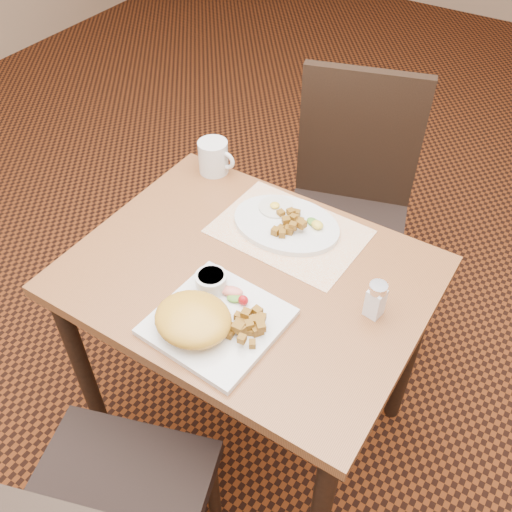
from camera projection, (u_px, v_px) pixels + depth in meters
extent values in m
plane|color=black|center=(250.00, 421.00, 1.99)|extent=(8.00, 8.00, 0.00)
cube|color=brown|center=(248.00, 276.00, 1.48)|extent=(0.90, 0.70, 0.03)
cylinder|color=black|center=(84.00, 372.00, 1.71)|extent=(0.05, 0.05, 0.71)
cylinder|color=black|center=(202.00, 254.00, 2.07)|extent=(0.05, 0.05, 0.71)
cylinder|color=black|center=(410.00, 351.00, 1.77)|extent=(0.05, 0.05, 0.71)
cube|color=black|center=(112.00, 507.00, 1.33)|extent=(0.53, 0.53, 0.05)
cylinder|color=black|center=(95.00, 464.00, 1.66)|extent=(0.04, 0.04, 0.42)
cylinder|color=black|center=(213.00, 494.00, 1.59)|extent=(0.04, 0.04, 0.42)
cube|color=black|center=(342.00, 233.00, 2.02)|extent=(0.52, 0.52, 0.05)
cylinder|color=black|center=(388.00, 256.00, 2.27)|extent=(0.04, 0.04, 0.42)
cylinder|color=black|center=(377.00, 324.00, 2.03)|extent=(0.04, 0.04, 0.42)
cylinder|color=black|center=(300.00, 240.00, 2.34)|extent=(0.04, 0.04, 0.42)
cylinder|color=black|center=(279.00, 304.00, 2.09)|extent=(0.04, 0.04, 0.42)
cube|color=black|center=(360.00, 138.00, 1.97)|extent=(0.41, 0.16, 0.50)
cube|color=white|center=(289.00, 232.00, 1.57)|extent=(0.41, 0.30, 0.00)
cube|color=silver|center=(217.00, 322.00, 1.34)|extent=(0.30, 0.30, 0.02)
ellipsoid|color=gold|center=(193.00, 319.00, 1.29)|extent=(0.18, 0.16, 0.07)
ellipsoid|color=gold|center=(197.00, 335.00, 1.28)|extent=(0.07, 0.07, 0.03)
ellipsoid|color=gold|center=(181.00, 306.00, 1.35)|extent=(0.07, 0.07, 0.03)
cylinder|color=silver|center=(211.00, 281.00, 1.39)|extent=(0.08, 0.08, 0.04)
cylinder|color=beige|center=(211.00, 276.00, 1.38)|extent=(0.06, 0.06, 0.01)
ellipsoid|color=#387223|center=(235.00, 298.00, 1.37)|extent=(0.05, 0.04, 0.01)
ellipsoid|color=red|center=(243.00, 300.00, 1.36)|extent=(0.03, 0.02, 0.03)
ellipsoid|color=#F28C72|center=(231.00, 291.00, 1.38)|extent=(0.07, 0.05, 0.02)
cylinder|color=white|center=(276.00, 207.00, 1.62)|extent=(0.10, 0.10, 0.01)
ellipsoid|color=yellow|center=(275.00, 205.00, 1.61)|extent=(0.03, 0.03, 0.01)
ellipsoid|color=#387223|center=(313.00, 222.00, 1.57)|extent=(0.05, 0.04, 0.01)
ellipsoid|color=yellow|center=(317.00, 225.00, 1.55)|extent=(0.04, 0.04, 0.02)
cube|color=white|center=(375.00, 303.00, 1.34)|extent=(0.04, 0.04, 0.08)
cylinder|color=silver|center=(378.00, 288.00, 1.30)|extent=(0.05, 0.05, 0.02)
cylinder|color=silver|center=(213.00, 157.00, 1.74)|extent=(0.09, 0.09, 0.10)
torus|color=silver|center=(226.00, 160.00, 1.73)|extent=(0.06, 0.02, 0.06)
cube|color=#926117|center=(241.00, 325.00, 1.31)|extent=(0.02, 0.02, 0.01)
cube|color=#926117|center=(242.00, 339.00, 1.26)|extent=(0.02, 0.02, 0.02)
cube|color=#926117|center=(241.00, 329.00, 1.28)|extent=(0.02, 0.02, 0.02)
cube|color=#926117|center=(261.00, 318.00, 1.30)|extent=(0.03, 0.03, 0.02)
cube|color=#926117|center=(256.00, 330.00, 1.30)|extent=(0.02, 0.02, 0.02)
cube|color=#926117|center=(250.00, 323.00, 1.31)|extent=(0.02, 0.02, 0.02)
cube|color=#926117|center=(253.00, 320.00, 1.30)|extent=(0.03, 0.03, 0.01)
cube|color=#926117|center=(242.00, 331.00, 1.30)|extent=(0.02, 0.02, 0.02)
cube|color=#926117|center=(248.00, 332.00, 1.30)|extent=(0.02, 0.02, 0.01)
cube|color=#926117|center=(236.00, 326.00, 1.29)|extent=(0.03, 0.03, 0.01)
cube|color=#926117|center=(257.00, 311.00, 1.32)|extent=(0.02, 0.02, 0.02)
cube|color=#926117|center=(238.00, 327.00, 1.28)|extent=(0.03, 0.02, 0.02)
cube|color=#926117|center=(238.00, 316.00, 1.33)|extent=(0.02, 0.02, 0.02)
cube|color=#926117|center=(257.00, 320.00, 1.30)|extent=(0.02, 0.02, 0.02)
cube|color=#926117|center=(257.00, 330.00, 1.30)|extent=(0.03, 0.03, 0.02)
cube|color=#926117|center=(249.00, 324.00, 1.29)|extent=(0.03, 0.03, 0.02)
cube|color=#926117|center=(229.00, 333.00, 1.29)|extent=(0.02, 0.02, 0.02)
cube|color=#926117|center=(246.00, 326.00, 1.31)|extent=(0.03, 0.03, 0.02)
cube|color=#926117|center=(246.00, 314.00, 1.31)|extent=(0.02, 0.02, 0.02)
cube|color=#926117|center=(252.00, 322.00, 1.31)|extent=(0.03, 0.03, 0.02)
cube|color=#926117|center=(240.00, 322.00, 1.32)|extent=(0.03, 0.03, 0.02)
cube|color=#926117|center=(253.00, 326.00, 1.31)|extent=(0.03, 0.03, 0.02)
cube|color=#926117|center=(250.00, 331.00, 1.30)|extent=(0.02, 0.02, 0.01)
cube|color=#926117|center=(261.00, 326.00, 1.28)|extent=(0.03, 0.03, 0.02)
cube|color=#926117|center=(244.00, 323.00, 1.31)|extent=(0.03, 0.03, 0.02)
cube|color=#926117|center=(252.00, 344.00, 1.27)|extent=(0.02, 0.02, 0.02)
cube|color=#926117|center=(281.00, 229.00, 1.54)|extent=(0.02, 0.02, 0.02)
cube|color=#926117|center=(275.00, 231.00, 1.53)|extent=(0.02, 0.02, 0.02)
cube|color=#926117|center=(289.00, 230.00, 1.54)|extent=(0.03, 0.03, 0.02)
cube|color=#926117|center=(292.00, 227.00, 1.55)|extent=(0.02, 0.03, 0.01)
cube|color=#926117|center=(294.00, 215.00, 1.59)|extent=(0.02, 0.02, 0.02)
cube|color=#926117|center=(282.00, 234.00, 1.53)|extent=(0.03, 0.03, 0.02)
cube|color=#926117|center=(302.00, 224.00, 1.53)|extent=(0.02, 0.02, 0.02)
cube|color=#926117|center=(281.00, 213.00, 1.59)|extent=(0.03, 0.02, 0.02)
cube|color=#926117|center=(293.00, 226.00, 1.53)|extent=(0.02, 0.02, 0.02)
cube|color=#926117|center=(300.00, 222.00, 1.56)|extent=(0.02, 0.03, 0.02)
cube|color=#926117|center=(293.00, 217.00, 1.56)|extent=(0.02, 0.02, 0.01)
cube|color=#926117|center=(291.00, 212.00, 1.57)|extent=(0.03, 0.03, 0.02)
cube|color=#926117|center=(294.00, 219.00, 1.57)|extent=(0.02, 0.03, 0.02)
cube|color=#926117|center=(286.00, 220.00, 1.54)|extent=(0.03, 0.03, 0.02)
cube|color=#926117|center=(296.00, 214.00, 1.59)|extent=(0.03, 0.02, 0.02)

